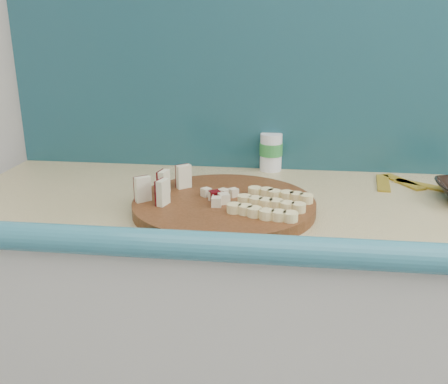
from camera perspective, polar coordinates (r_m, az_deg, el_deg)
kitchen_counter at (r=1.49m, az=17.26°, el=-17.89°), size 2.20×0.63×0.91m
backsplash at (r=1.51m, az=18.05°, el=11.43°), size 2.20×0.02×0.50m
cutting_board at (r=1.17m, az=0.00°, el=-1.55°), size 0.53×0.53×0.03m
apple_wedges at (r=1.18m, az=-6.96°, el=0.82°), size 0.10×0.17×0.06m
apple_chunks at (r=1.17m, az=-1.20°, el=-0.26°), size 0.06×0.06×0.02m
banana_slices at (r=1.12m, az=5.46°, el=-1.31°), size 0.19×0.19×0.02m
canister at (r=1.49m, az=5.39°, el=4.64°), size 0.07×0.07×0.11m
banana_peel at (r=1.45m, az=19.77°, el=0.93°), size 0.20×0.17×0.01m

